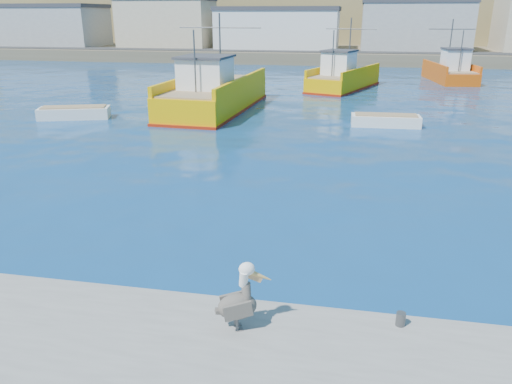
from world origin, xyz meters
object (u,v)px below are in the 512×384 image
at_px(boat_orange, 451,71).
at_px(trawler_yellow_b, 343,78).
at_px(trawler_yellow_a, 214,94).
at_px(skiff_left, 74,114).
at_px(skiff_mid, 385,121).
at_px(pelican, 239,301).

bearing_deg(boat_orange, trawler_yellow_b, -145.05).
distance_m(trawler_yellow_a, skiff_left, 9.76).
bearing_deg(boat_orange, skiff_mid, -107.92).
bearing_deg(trawler_yellow_a, skiff_left, -150.54).
xyz_separation_m(trawler_yellow_a, boat_orange, (19.75, 20.57, -0.10)).
bearing_deg(trawler_yellow_b, trawler_yellow_a, -124.43).
height_order(trawler_yellow_b, skiff_mid, trawler_yellow_b).
bearing_deg(skiff_mid, trawler_yellow_b, 100.77).
bearing_deg(pelican, skiff_mid, 79.89).
bearing_deg(skiff_mid, pelican, -100.11).
bearing_deg(pelican, skiff_left, 126.73).
relative_size(trawler_yellow_b, skiff_mid, 2.59).
bearing_deg(trawler_yellow_a, skiff_mid, -15.54).
height_order(skiff_left, pelican, pelican).
relative_size(trawler_yellow_a, boat_orange, 1.46).
xyz_separation_m(skiff_left, skiff_mid, (20.48, 1.44, -0.03)).
height_order(trawler_yellow_a, trawler_yellow_b, trawler_yellow_a).
relative_size(trawler_yellow_a, trawler_yellow_b, 1.24).
distance_m(trawler_yellow_b, pelican, 39.67).
xyz_separation_m(trawler_yellow_b, skiff_left, (-17.37, -17.78, -0.68)).
bearing_deg(boat_orange, skiff_left, -138.06).
bearing_deg(trawler_yellow_a, pelican, -73.57).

